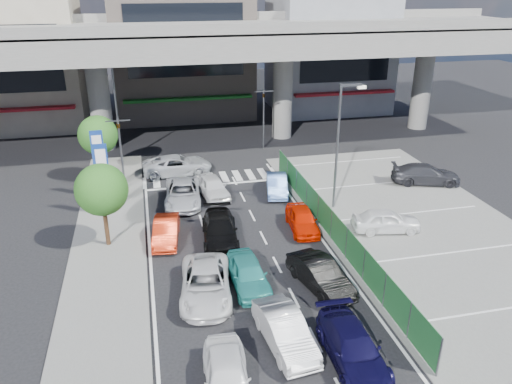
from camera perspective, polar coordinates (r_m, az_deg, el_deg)
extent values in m
plane|color=black|center=(25.86, -1.04, -8.72)|extent=(120.00, 120.00, 0.00)
cube|color=slate|center=(31.25, 18.34, -3.96)|extent=(12.00, 28.00, 0.06)
cube|color=slate|center=(29.01, -16.47, -5.83)|extent=(4.00, 30.00, 0.12)
cylinder|color=#60605C|center=(44.70, -17.41, 9.64)|extent=(1.80, 1.80, 8.00)
cylinder|color=#60605C|center=(46.27, 3.05, 11.08)|extent=(1.80, 1.80, 8.00)
cylinder|color=#60605C|center=(51.82, 18.42, 11.27)|extent=(1.80, 1.80, 8.00)
cube|color=#60605C|center=(43.97, -7.35, 16.90)|extent=(64.00, 14.00, 2.00)
cube|color=#60605C|center=(37.12, -6.28, 17.84)|extent=(64.00, 0.40, 0.90)
cube|color=#60605C|center=(50.61, -8.30, 19.13)|extent=(64.00, 0.40, 0.90)
cube|color=gray|center=(55.20, -25.63, 13.53)|extent=(12.00, 10.00, 13.00)
cube|color=maroon|center=(50.93, -26.00, 8.53)|extent=(10.80, 1.60, 0.25)
cube|color=black|center=(50.26, -26.86, 13.33)|extent=(9.60, 0.10, 5.85)
cube|color=gray|center=(55.03, -8.55, 16.50)|extent=(14.00, 10.00, 15.00)
cube|color=#135F1B|center=(50.77, -7.72, 10.61)|extent=(12.60, 1.60, 0.25)
cube|color=black|center=(49.97, -8.08, 16.73)|extent=(11.20, 0.10, 6.75)
cube|color=gray|center=(57.79, 8.22, 15.32)|extent=(12.00, 10.00, 12.00)
cube|color=maroon|center=(53.65, 9.97, 11.15)|extent=(10.80, 1.60, 0.25)
cube|color=black|center=(53.09, 10.23, 15.17)|extent=(9.60, 0.10, 5.40)
cylinder|color=#595B60|center=(35.32, -15.12, 4.10)|extent=(0.14, 0.14, 5.20)
cube|color=#595B60|center=(34.64, -15.53, 7.85)|extent=(1.60, 0.08, 0.08)
imported|color=black|center=(34.72, -15.48, 7.37)|extent=(0.26, 1.24, 0.50)
cylinder|color=#595B60|center=(43.15, 0.87, 8.31)|extent=(0.14, 0.14, 5.20)
cube|color=#595B60|center=(42.59, 0.89, 11.43)|extent=(1.60, 0.08, 0.08)
imported|color=black|center=(42.66, 0.89, 11.04)|extent=(0.26, 1.24, 0.50)
cylinder|color=#595B60|center=(31.32, 9.25, 4.89)|extent=(0.16, 0.16, 8.00)
cube|color=#595B60|center=(30.57, 10.79, 11.91)|extent=(1.40, 0.15, 0.15)
cube|color=silver|center=(30.88, 11.99, 11.65)|extent=(0.50, 0.22, 0.18)
cylinder|color=#595B60|center=(40.71, -15.60, 8.59)|extent=(0.16, 0.16, 8.00)
cube|color=#595B60|center=(39.94, -15.33, 14.09)|extent=(1.40, 0.15, 0.15)
cube|color=silver|center=(39.94, -14.28, 13.97)|extent=(0.50, 0.22, 0.18)
cylinder|color=#595B60|center=(32.18, -16.75, -0.85)|extent=(0.10, 0.10, 2.20)
cube|color=navy|center=(31.42, -17.18, 2.65)|extent=(0.80, 0.12, 3.00)
cube|color=white|center=(31.35, -17.19, 2.61)|extent=(0.60, 0.02, 2.40)
cylinder|color=#595B60|center=(34.98, -17.18, 1.04)|extent=(0.10, 0.10, 2.20)
cube|color=navy|center=(34.28, -17.59, 4.30)|extent=(0.80, 0.12, 3.00)
cube|color=white|center=(34.22, -17.60, 4.26)|extent=(0.60, 0.02, 2.40)
cylinder|color=#382314|center=(28.49, -16.73, -3.83)|extent=(0.24, 0.24, 2.40)
sphere|color=#1E4C15|center=(27.60, -17.24, 0.25)|extent=(2.80, 2.80, 2.80)
cylinder|color=#382314|center=(38.24, -17.23, 3.08)|extent=(0.24, 0.24, 2.40)
sphere|color=#1E4C15|center=(37.58, -17.62, 6.23)|extent=(2.80, 2.80, 2.80)
imported|color=white|center=(18.88, -3.36, -20.26)|extent=(1.93, 4.16, 1.38)
imported|color=silver|center=(20.75, 3.32, -15.55)|extent=(1.92, 4.32, 1.38)
imported|color=black|center=(20.35, 10.97, -17.03)|extent=(1.95, 4.62, 1.33)
imported|color=silver|center=(23.55, -5.77, -10.38)|extent=(2.90, 5.22, 1.38)
imported|color=teal|center=(24.15, -0.90, -9.31)|extent=(1.76, 4.10, 1.38)
imported|color=black|center=(24.23, 7.34, -9.40)|extent=(2.38, 4.41, 1.38)
imported|color=red|center=(28.53, -10.25, -4.41)|extent=(1.81, 3.96, 1.26)
imported|color=black|center=(28.14, -4.17, -4.34)|extent=(2.38, 4.92, 1.38)
imported|color=red|center=(29.44, 5.31, -3.16)|extent=(1.86, 3.95, 1.30)
imported|color=#B2B5BB|center=(33.11, -8.36, -0.15)|extent=(2.77, 5.17, 1.38)
imported|color=silver|center=(33.91, -4.98, 0.59)|extent=(2.19, 4.24, 1.38)
imported|color=#5E8ADA|center=(34.32, 2.40, 0.84)|extent=(2.11, 4.03, 1.26)
imported|color=silver|center=(38.19, -8.99, 3.06)|extent=(5.28, 2.63, 1.44)
imported|color=white|center=(30.01, 14.65, -3.16)|extent=(4.18, 2.25, 1.35)
imported|color=#2F3035|center=(37.85, 18.85, 1.95)|extent=(5.18, 3.34, 1.40)
cone|color=red|center=(30.33, 7.83, -2.89)|extent=(0.47, 0.47, 0.77)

